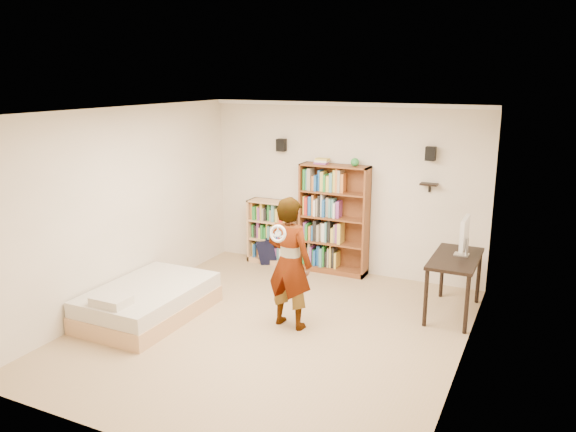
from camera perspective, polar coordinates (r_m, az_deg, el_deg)
name	(u,v)px	position (r m, az deg, el deg)	size (l,w,h in m)	color
ground	(272,330)	(7.17, -1.60, -11.47)	(4.50, 5.00, 0.01)	tan
room_shell	(271,192)	(6.60, -1.71, 2.45)	(4.52, 5.02, 2.71)	silver
crown_molding	(271,114)	(6.48, -1.77, 10.34)	(4.50, 5.00, 0.06)	white
speaker_left	(281,145)	(9.15, -0.69, 7.22)	(0.14, 0.12, 0.20)	black
speaker_right	(431,154)	(8.38, 14.29, 6.16)	(0.14, 0.12, 0.20)	black
wall_shelf	(429,184)	(8.46, 14.12, 3.15)	(0.25, 0.16, 0.03)	black
tall_bookshelf	(334,219)	(8.93, 4.68, -0.36)	(1.10, 0.32, 1.75)	brown
low_bookshelf	(273,232)	(9.44, -1.50, -1.65)	(0.86, 0.32, 1.07)	tan
computer_desk	(454,286)	(7.78, 16.46, -6.79)	(0.58, 1.17, 0.79)	black
imac	(463,237)	(7.68, 17.33, -2.01)	(0.10, 0.51, 0.51)	silver
daybed	(148,298)	(7.66, -14.00, -8.06)	(1.15, 1.78, 0.52)	beige
person	(289,263)	(6.97, 0.15, -4.78)	(0.61, 0.40, 1.68)	black
wii_wheel	(278,234)	(6.56, -1.03, -1.81)	(0.21, 0.21, 0.04)	silver
navy_bag	(267,251)	(9.47, -2.16, -3.61)	(0.32, 0.21, 0.43)	black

